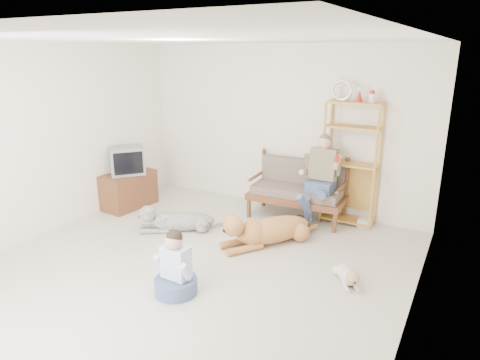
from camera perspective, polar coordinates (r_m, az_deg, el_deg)
The scene contains 16 objects.
floor at distance 5.36m, azimuth -7.25°, elevation -12.17°, with size 5.50×5.50×0.00m, color beige.
ceiling at distance 4.69m, azimuth -8.53°, elevation 18.04°, with size 5.50×5.50×0.00m, color white.
wall_back at distance 7.19m, azimuth 5.48°, elevation 6.87°, with size 5.00×5.00×0.00m, color white.
wall_left at distance 6.64m, azimuth -25.46°, elevation 4.47°, with size 5.50×5.50×0.00m, color white.
wall_right at distance 3.95m, azimuth 22.68°, elevation -2.83°, with size 5.50×5.50×0.00m, color white.
loveseat at distance 6.89m, azimuth 7.82°, elevation -1.08°, with size 1.53×0.78×0.95m.
man at distance 6.51m, azimuth 10.14°, elevation -0.81°, with size 0.53×0.76×1.23m.
etagere at distance 6.68m, azimuth 14.53°, elevation 2.27°, with size 0.84×0.37×2.19m.
book_stack at distance 6.83m, azimuth 16.30°, elevation -5.53°, with size 0.20×0.15×0.13m, color silver.
tv_stand at distance 7.58m, azimuth -14.65°, elevation -1.27°, with size 0.58×0.94×0.60m.
crt_tv at distance 7.40m, azimuth -14.84°, elevation 2.55°, with size 0.69×0.70×0.46m.
wall_outlet at distance 7.99m, azimuth -2.99°, elevation 0.21°, with size 0.12×0.02×0.08m, color white.
golden_retriever at distance 5.98m, azimuth 3.44°, elevation -6.68°, with size 1.03×1.45×0.50m.
shaggy_dog at distance 6.48m, azimuth -8.67°, elevation -5.33°, with size 1.13×0.88×0.40m.
terrier at distance 5.21m, azimuth 14.21°, elevation -12.25°, with size 0.41×0.56×0.24m.
child at distance 4.86m, azimuth -8.58°, elevation -11.86°, with size 0.48×0.48×0.75m.
Camera 1 is at (2.85, -3.73, 2.60)m, focal length 32.00 mm.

